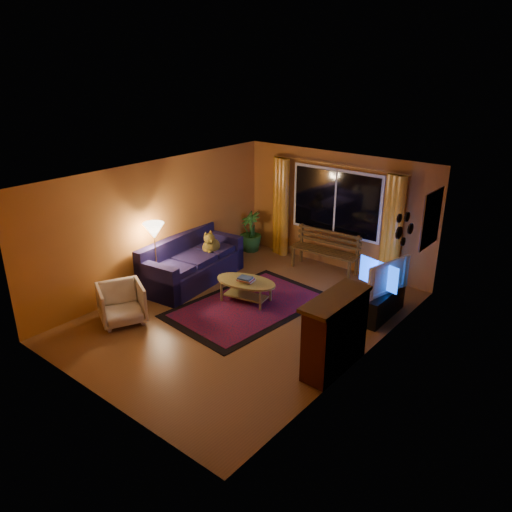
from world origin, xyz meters
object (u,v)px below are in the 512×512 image
Objects in this scene: armchair at (121,302)px; coffee_table at (246,291)px; tv_console at (381,303)px; bench at (324,261)px; floor_lamp at (156,259)px; sofa at (192,261)px.

armchair is 2.27m from coffee_table.
bench is at bearing 148.94° from tv_console.
tv_console reaches higher than coffee_table.
floor_lamp is 1.21× the size of tv_console.
armchair is 0.54× the size of floor_lamp.
bench is 1.06× the size of floor_lamp.
coffee_table is 1.01× the size of tv_console.
bench is 1.28× the size of tv_console.
bench is 1.98× the size of armchair.
tv_console is at bearing 25.83° from floor_lamp.
floor_lamp reaches higher than sofa.
armchair is at bearing -89.15° from sofa.
armchair reaches higher than tv_console.
tv_console is at bearing 26.06° from coffee_table.
coffee_table is at bearing -7.22° from sofa.
floor_lamp is 1.84m from coffee_table.
armchair is 1.29m from floor_lamp.
coffee_table is at bearing -5.35° from armchair.
floor_lamp reaches higher than armchair.
armchair is 0.64× the size of coffee_table.
bench is 2.81m from sofa.
sofa is at bearing 77.61° from floor_lamp.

